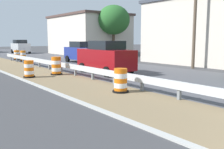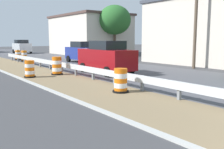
% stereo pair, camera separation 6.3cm
% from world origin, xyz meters
% --- Properties ---
extents(traffic_barrel_close, '(0.70, 0.70, 1.03)m').
position_xyz_m(traffic_barrel_close, '(1.03, 7.97, 0.46)').
color(traffic_barrel_close, orange).
rests_on(traffic_barrel_close, ground).
extents(traffic_barrel_mid, '(0.74, 0.74, 1.15)m').
position_xyz_m(traffic_barrel_mid, '(1.16, 14.70, 0.52)').
color(traffic_barrel_mid, orange).
rests_on(traffic_barrel_mid, ground).
extents(traffic_barrel_far, '(0.69, 0.69, 1.02)m').
position_xyz_m(traffic_barrel_far, '(-0.65, 14.57, 0.46)').
color(traffic_barrel_far, orange).
rests_on(traffic_barrel_far, ground).
extents(traffic_barrel_farther, '(0.66, 0.66, 1.09)m').
position_xyz_m(traffic_barrel_farther, '(2.75, 26.20, 0.49)').
color(traffic_barrel_farther, orange).
rests_on(traffic_barrel_farther, ground).
extents(traffic_barrel_farthest, '(0.73, 0.73, 1.03)m').
position_xyz_m(traffic_barrel_farthest, '(2.85, 28.68, 0.46)').
color(traffic_barrel_farthest, orange).
rests_on(traffic_barrel_farthest, ground).
extents(car_lead_near_lane, '(2.06, 4.54, 2.16)m').
position_xyz_m(car_lead_near_lane, '(4.06, 13.37, 1.08)').
color(car_lead_near_lane, maroon).
rests_on(car_lead_near_lane, ground).
extents(car_trailing_near_lane, '(2.07, 4.45, 2.04)m').
position_xyz_m(car_trailing_near_lane, '(6.86, 21.10, 1.02)').
color(car_trailing_near_lane, navy).
rests_on(car_trailing_near_lane, ground).
extents(car_mid_far_lane, '(2.18, 4.20, 2.15)m').
position_xyz_m(car_mid_far_lane, '(7.16, 41.18, 1.07)').
color(car_mid_far_lane, silver).
rests_on(car_mid_far_lane, ground).
extents(roadside_shop_near, '(7.71, 12.22, 6.04)m').
position_xyz_m(roadside_shop_near, '(15.94, 12.83, 3.03)').
color(roadside_shop_near, beige).
rests_on(roadside_shop_near, ground).
extents(roadside_shop_far, '(8.15, 12.13, 5.76)m').
position_xyz_m(roadside_shop_far, '(14.62, 32.73, 2.89)').
color(roadside_shop_far, beige).
rests_on(roadside_shop_far, ground).
extents(utility_pole_near, '(0.24, 1.80, 7.56)m').
position_xyz_m(utility_pole_near, '(11.16, 11.62, 3.93)').
color(utility_pole_near, brown).
rests_on(utility_pole_near, ground).
extents(tree_roadside, '(4.20, 4.20, 6.61)m').
position_xyz_m(tree_roadside, '(14.60, 26.40, 4.70)').
color(tree_roadside, '#4C3D2D').
rests_on(tree_roadside, ground).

